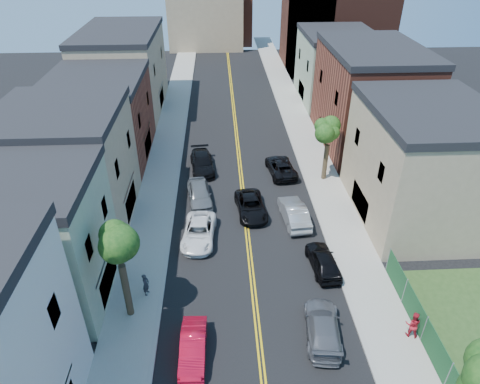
{
  "coord_description": "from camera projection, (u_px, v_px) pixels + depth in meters",
  "views": [
    {
      "loc": [
        -2.0,
        -4.97,
        20.97
      ],
      "look_at": [
        -0.42,
        24.98,
        2.0
      ],
      "focal_mm": 31.91,
      "sensor_mm": 36.0,
      "label": 1
    }
  ],
  "objects": [
    {
      "name": "backdrop_left",
      "position": [
        206.0,
        16.0,
        81.31
      ],
      "size": [
        14.0,
        8.0,
        12.0
      ],
      "primitive_type": "cube",
      "color": "#998466",
      "rests_on": "ground"
    },
    {
      "name": "church",
      "position": [
        330.0,
        23.0,
        68.95
      ],
      "size": [
        16.2,
        14.2,
        22.6
      ],
      "color": "#4C2319",
      "rests_on": "ground"
    },
    {
      "name": "sidewalk_right",
      "position": [
        305.0,
        135.0,
        49.56
      ],
      "size": [
        3.2,
        100.0,
        0.15
      ],
      "primitive_type": "cube",
      "color": "gray",
      "rests_on": "ground"
    },
    {
      "name": "bldg_right_tan",
      "position": [
        421.0,
        167.0,
        33.97
      ],
      "size": [
        9.0,
        12.0,
        9.0
      ],
      "primitive_type": "cube",
      "color": "#998466",
      "rests_on": "ground"
    },
    {
      "name": "pedestrian_left",
      "position": [
        146.0,
        284.0,
        27.84
      ],
      "size": [
        0.55,
        0.69,
        1.65
      ],
      "primitive_type": "imported",
      "rotation": [
        0.0,
        0.0,
        1.29
      ],
      "color": "#25262C",
      "rests_on": "sidewalk_left"
    },
    {
      "name": "black_car_right",
      "position": [
        323.0,
        260.0,
        30.17
      ],
      "size": [
        2.1,
        4.48,
        1.48
      ],
      "primitive_type": "imported",
      "rotation": [
        0.0,
        0.0,
        3.22
      ],
      "color": "black",
      "rests_on": "ground"
    },
    {
      "name": "bldg_left_brick",
      "position": [
        100.0,
        121.0,
        43.11
      ],
      "size": [
        9.0,
        12.0,
        8.0
      ],
      "primitive_type": "cube",
      "color": "brown",
      "rests_on": "ground"
    },
    {
      "name": "red_sedan",
      "position": [
        193.0,
        347.0,
        24.1
      ],
      "size": [
        1.52,
        4.12,
        1.35
      ],
      "primitive_type": "imported",
      "rotation": [
        0.0,
        0.0,
        -0.02
      ],
      "color": "red",
      "rests_on": "ground"
    },
    {
      "name": "pedestrian_right",
      "position": [
        413.0,
        324.0,
        24.98
      ],
      "size": [
        1.07,
        0.96,
        1.81
      ],
      "primitive_type": "imported",
      "rotation": [
        0.0,
        0.0,
        2.77
      ],
      "color": "#AC1A28",
      "rests_on": "sidewalk_right"
    },
    {
      "name": "dark_car_right_far",
      "position": [
        281.0,
        167.0,
        41.81
      ],
      "size": [
        2.98,
        5.4,
        1.43
      ],
      "primitive_type": "imported",
      "rotation": [
        0.0,
        0.0,
        3.26
      ],
      "color": "black",
      "rests_on": "ground"
    },
    {
      "name": "bldg_right_palegrn",
      "position": [
        336.0,
        69.0,
        57.73
      ],
      "size": [
        9.0,
        12.0,
        8.5
      ],
      "primitive_type": "cube",
      "color": "gray",
      "rests_on": "ground"
    },
    {
      "name": "black_suv_lane",
      "position": [
        251.0,
        206.0,
        36.05
      ],
      "size": [
        2.77,
        5.19,
        1.39
      ],
      "primitive_type": "imported",
      "rotation": [
        0.0,
        0.0,
        0.1
      ],
      "color": "black",
      "rests_on": "ground"
    },
    {
      "name": "curb_left",
      "position": [
        183.0,
        138.0,
        48.94
      ],
      "size": [
        0.3,
        100.0,
        0.15
      ],
      "primitive_type": "cube",
      "color": "gray",
      "rests_on": "ground"
    },
    {
      "name": "white_pickup",
      "position": [
        199.0,
        232.0,
        32.97
      ],
      "size": [
        2.81,
        5.34,
        1.43
      ],
      "primitive_type": "imported",
      "rotation": [
        0.0,
        0.0,
        -0.09
      ],
      "color": "white",
      "rests_on": "ground"
    },
    {
      "name": "grey_car_left",
      "position": [
        200.0,
        194.0,
        37.41
      ],
      "size": [
        2.62,
        5.12,
        1.67
      ],
      "primitive_type": "imported",
      "rotation": [
        0.0,
        0.0,
        0.14
      ],
      "color": "slate",
      "rests_on": "ground"
    },
    {
      "name": "black_car_left",
      "position": [
        202.0,
        163.0,
        42.38
      ],
      "size": [
        2.75,
        5.55,
        1.55
      ],
      "primitive_type": "imported",
      "rotation": [
        0.0,
        0.0,
        0.11
      ],
      "color": "black",
      "rests_on": "ground"
    },
    {
      "name": "backdrop_center",
      "position": [
        226.0,
        17.0,
        85.4
      ],
      "size": [
        10.0,
        8.0,
        10.0
      ],
      "primitive_type": "cube",
      "color": "brown",
      "rests_on": "ground"
    },
    {
      "name": "silver_car_right",
      "position": [
        294.0,
        213.0,
        35.0
      ],
      "size": [
        2.21,
        5.13,
        1.64
      ],
      "primitive_type": "imported",
      "rotation": [
        0.0,
        0.0,
        3.24
      ],
      "color": "#94979B",
      "rests_on": "ground"
    },
    {
      "name": "bldg_right_brick",
      "position": [
        368.0,
        100.0,
        45.52
      ],
      "size": [
        9.0,
        14.0,
        10.0
      ],
      "primitive_type": "cube",
      "color": "brown",
      "rests_on": "ground"
    },
    {
      "name": "tree_right_far",
      "position": [
        330.0,
        124.0,
        38.09
      ],
      "size": [
        4.4,
        4.4,
        8.03
      ],
      "color": "#372B1B",
      "rests_on": "sidewalk_right"
    },
    {
      "name": "bldg_left_tan_far",
      "position": [
        124.0,
        73.0,
        54.53
      ],
      "size": [
        9.0,
        16.0,
        9.5
      ],
      "primitive_type": "cube",
      "color": "#998466",
      "rests_on": "ground"
    },
    {
      "name": "sidewalk_left",
      "position": [
        168.0,
        138.0,
        48.86
      ],
      "size": [
        3.2,
        100.0,
        0.15
      ],
      "primitive_type": "cube",
      "color": "gray",
      "rests_on": "ground"
    },
    {
      "name": "grey_car_right",
      "position": [
        323.0,
        327.0,
        25.24
      ],
      "size": [
        2.6,
        5.14,
        1.43
      ],
      "primitive_type": "imported",
      "rotation": [
        0.0,
        0.0,
        3.02
      ],
      "color": "#56585E",
      "rests_on": "ground"
    },
    {
      "name": "bldg_left_tan_near",
      "position": [
        68.0,
        170.0,
        33.56
      ],
      "size": [
        9.0,
        10.0,
        9.0
      ],
      "primitive_type": "cube",
      "color": "#998466",
      "rests_on": "ground"
    },
    {
      "name": "fence_right",
      "position": [
        435.0,
        351.0,
        23.35
      ],
      "size": [
        0.04,
        15.0,
        1.9
      ],
      "primitive_type": "cube",
      "color": "#143F1E",
      "rests_on": "sidewalk_right"
    },
    {
      "name": "tree_left_mid",
      "position": [
        115.0,
        232.0,
        23.44
      ],
      "size": [
        5.2,
        5.2,
        9.29
      ],
      "color": "#372B1B",
      "rests_on": "sidewalk_left"
    },
    {
      "name": "curb_right",
      "position": [
        290.0,
        135.0,
        49.49
      ],
      "size": [
        0.3,
        100.0,
        0.15
      ],
      "primitive_type": "cube",
      "color": "gray",
      "rests_on": "ground"
    },
    {
      "name": "bldg_left_palegrn",
      "position": [
        27.0,
        245.0,
        26.1
      ],
      "size": [
        9.0,
        8.0,
        8.5
      ],
      "primitive_type": "cube",
      "color": "gray",
      "rests_on": "ground"
    }
  ]
}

